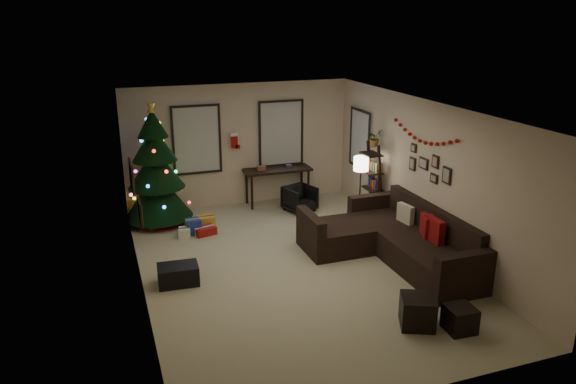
# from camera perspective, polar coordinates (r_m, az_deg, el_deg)

# --- Properties ---
(floor) EXTENTS (7.00, 7.00, 0.00)m
(floor) POSITION_cam_1_polar(r_m,az_deg,el_deg) (9.40, 0.66, -7.82)
(floor) COLOR #B4AD88
(floor) RESTS_ON ground
(ceiling) EXTENTS (7.00, 7.00, 0.00)m
(ceiling) POSITION_cam_1_polar(r_m,az_deg,el_deg) (8.56, 0.72, 8.63)
(ceiling) COLOR white
(ceiling) RESTS_ON floor
(wall_back) EXTENTS (5.00, 0.00, 5.00)m
(wall_back) POSITION_cam_1_polar(r_m,az_deg,el_deg) (12.11, -5.06, 4.90)
(wall_back) COLOR beige
(wall_back) RESTS_ON floor
(wall_front) EXTENTS (5.00, 0.00, 5.00)m
(wall_front) POSITION_cam_1_polar(r_m,az_deg,el_deg) (5.99, 12.52, -9.89)
(wall_front) COLOR beige
(wall_front) RESTS_ON floor
(wall_left) EXTENTS (0.00, 7.00, 7.00)m
(wall_left) POSITION_cam_1_polar(r_m,az_deg,el_deg) (8.40, -15.53, -1.77)
(wall_left) COLOR beige
(wall_left) RESTS_ON floor
(wall_right) EXTENTS (0.00, 7.00, 7.00)m
(wall_right) POSITION_cam_1_polar(r_m,az_deg,el_deg) (10.00, 14.27, 1.52)
(wall_right) COLOR beige
(wall_right) RESTS_ON floor
(window_back_left) EXTENTS (1.05, 0.06, 1.50)m
(window_back_left) POSITION_cam_1_polar(r_m,az_deg,el_deg) (11.85, -9.52, 5.40)
(window_back_left) COLOR #728CB2
(window_back_left) RESTS_ON wall_back
(window_back_right) EXTENTS (1.05, 0.06, 1.50)m
(window_back_right) POSITION_cam_1_polar(r_m,az_deg,el_deg) (12.31, -0.75, 6.13)
(window_back_right) COLOR #728CB2
(window_back_right) RESTS_ON wall_back
(window_right_wall) EXTENTS (0.06, 0.90, 1.30)m
(window_right_wall) POSITION_cam_1_polar(r_m,az_deg,el_deg) (12.07, 7.56, 5.49)
(window_right_wall) COLOR #728CB2
(window_right_wall) RESTS_ON wall_right
(christmas_tree) EXTENTS (1.38, 1.38, 2.56)m
(christmas_tree) POSITION_cam_1_polar(r_m,az_deg,el_deg) (11.31, -13.60, 1.95)
(christmas_tree) COLOR black
(christmas_tree) RESTS_ON floor
(presents) EXTENTS (1.30, 0.89, 0.30)m
(presents) POSITION_cam_1_polar(r_m,az_deg,el_deg) (10.98, -10.26, -3.49)
(presents) COLOR navy
(presents) RESTS_ON floor
(sofa) EXTENTS (2.16, 3.11, 0.93)m
(sofa) POSITION_cam_1_polar(r_m,az_deg,el_deg) (9.82, 11.03, -5.02)
(sofa) COLOR black
(sofa) RESTS_ON floor
(pillow_red_a) EXTENTS (0.14, 0.48, 0.48)m
(pillow_red_a) POSITION_cam_1_polar(r_m,az_deg,el_deg) (9.48, 14.97, -4.01)
(pillow_red_a) COLOR maroon
(pillow_red_a) RESTS_ON sofa
(pillow_red_b) EXTENTS (0.23, 0.41, 0.40)m
(pillow_red_b) POSITION_cam_1_polar(r_m,az_deg,el_deg) (9.67, 14.15, -3.50)
(pillow_red_b) COLOR maroon
(pillow_red_b) RESTS_ON sofa
(pillow_cream) EXTENTS (0.16, 0.38, 0.37)m
(pillow_cream) POSITION_cam_1_polar(r_m,az_deg,el_deg) (10.18, 12.15, -2.30)
(pillow_cream) COLOR beige
(pillow_cream) RESTS_ON sofa
(ottoman_near) EXTENTS (0.60, 0.60, 0.43)m
(ottoman_near) POSITION_cam_1_polar(r_m,az_deg,el_deg) (7.89, 13.36, -12.04)
(ottoman_near) COLOR black
(ottoman_near) RESTS_ON floor
(ottoman_far) EXTENTS (0.40, 0.40, 0.36)m
(ottoman_far) POSITION_cam_1_polar(r_m,az_deg,el_deg) (7.95, 17.49, -12.51)
(ottoman_far) COLOR black
(ottoman_far) RESTS_ON floor
(desk) EXTENTS (1.51, 0.54, 0.81)m
(desk) POSITION_cam_1_polar(r_m,az_deg,el_deg) (12.23, -1.10, 2.03)
(desk) COLOR black
(desk) RESTS_ON floor
(desk_chair) EXTENTS (0.68, 0.66, 0.56)m
(desk_chair) POSITION_cam_1_polar(r_m,az_deg,el_deg) (11.87, 1.24, -0.69)
(desk_chair) COLOR black
(desk_chair) RESTS_ON floor
(bookshelf) EXTENTS (0.30, 0.49, 1.66)m
(bookshelf) POSITION_cam_1_polar(r_m,az_deg,el_deg) (11.31, 8.94, 0.90)
(bookshelf) COLOR black
(bookshelf) RESTS_ON floor
(potted_plant) EXTENTS (0.52, 0.50, 0.44)m
(potted_plant) POSITION_cam_1_polar(r_m,az_deg,el_deg) (11.12, 9.01, 5.85)
(potted_plant) COLOR #4C4C4C
(potted_plant) RESTS_ON bookshelf
(floor_lamp) EXTENTS (0.30, 0.30, 1.41)m
(floor_lamp) POSITION_cam_1_polar(r_m,az_deg,el_deg) (10.98, 7.61, 2.48)
(floor_lamp) COLOR black
(floor_lamp) RESTS_ON floor
(art_map) EXTENTS (0.04, 0.60, 0.50)m
(art_map) POSITION_cam_1_polar(r_m,az_deg,el_deg) (9.22, -16.01, 1.55)
(art_map) COLOR black
(art_map) RESTS_ON wall_left
(art_abstract) EXTENTS (0.04, 0.45, 0.35)m
(art_abstract) POSITION_cam_1_polar(r_m,az_deg,el_deg) (7.94, -15.18, -2.02)
(art_abstract) COLOR black
(art_abstract) RESTS_ON wall_left
(gallery) EXTENTS (0.03, 1.25, 0.54)m
(gallery) POSITION_cam_1_polar(r_m,az_deg,el_deg) (9.87, 14.50, 2.62)
(gallery) COLOR black
(gallery) RESTS_ON wall_right
(garland) EXTENTS (0.08, 1.90, 0.30)m
(garland) POSITION_cam_1_polar(r_m,az_deg,el_deg) (9.90, 13.91, 5.78)
(garland) COLOR #A5140C
(garland) RESTS_ON wall_right
(stocking_left) EXTENTS (0.20, 0.05, 0.36)m
(stocking_left) POSITION_cam_1_polar(r_m,az_deg,el_deg) (11.92, -5.58, 5.41)
(stocking_left) COLOR #990F0C
(stocking_left) RESTS_ON wall_back
(stocking_right) EXTENTS (0.20, 0.05, 0.36)m
(stocking_right) POSITION_cam_1_polar(r_m,az_deg,el_deg) (12.22, -4.35, 5.82)
(stocking_right) COLOR #990F0C
(stocking_right) RESTS_ON wall_back
(storage_bin) EXTENTS (0.66, 0.46, 0.32)m
(storage_bin) POSITION_cam_1_polar(r_m,az_deg,el_deg) (8.96, -11.38, -8.45)
(storage_bin) COLOR black
(storage_bin) RESTS_ON floor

